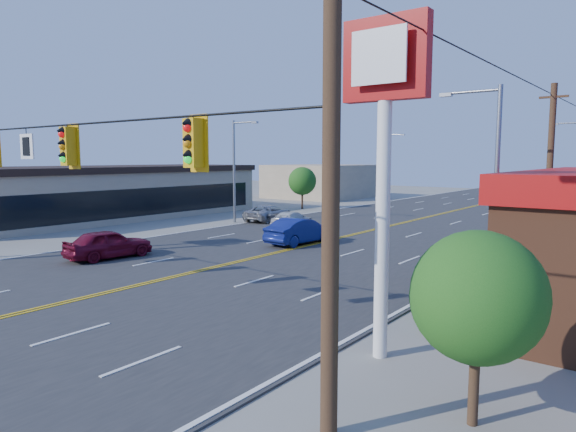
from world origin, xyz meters
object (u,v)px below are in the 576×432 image
Objects in this scene: car_blue at (300,232)px; car_silver at (268,214)px; car_white at (292,221)px; kfc_pylon at (385,120)px; signal_span at (8,165)px; car_magenta at (109,245)px.

car_silver is at bearing -36.27° from car_blue.
car_blue is 6.84m from car_white.
kfc_pylon reaches higher than car_blue.
signal_span is at bearing 96.76° from car_blue.
signal_span is 5.63× the size of car_magenta.
car_blue is (-11.71, 12.66, -5.27)m from kfc_pylon.
car_white is at bearing -44.41° from car_blue.
kfc_pylon is (11.12, 4.00, 1.16)m from signal_span.
kfc_pylon is 17.95m from car_magenta.
kfc_pylon reaches higher than car_white.
kfc_pylon is at bearing 130.43° from car_silver.
car_magenta is at bearing 96.48° from car_silver.
car_magenta is at bearing 169.11° from kfc_pylon.
car_blue is at bearing 123.39° from car_white.
car_magenta is at bearing 128.29° from signal_span.
car_blue is 11.22m from car_silver.
car_white is 4.55m from car_silver.
car_white is at bearing 146.49° from car_silver.
signal_span reaches higher than car_blue.
car_white is at bearing 103.07° from signal_span.
car_white is at bearing -85.66° from car_magenta.
kfc_pylon is 2.06× the size of car_white.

